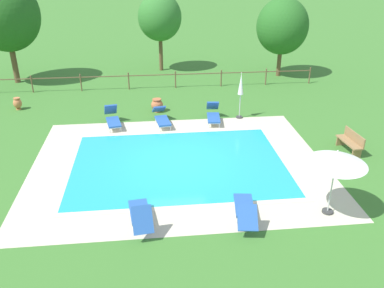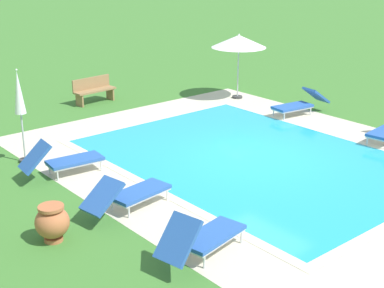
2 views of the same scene
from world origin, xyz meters
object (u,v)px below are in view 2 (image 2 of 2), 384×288
at_px(sun_lounger_south_near_corner, 203,237).
at_px(patio_umbrella_open_foreground, 239,42).
at_px(sun_lounger_north_far, 64,160).
at_px(terracotta_urn_by_tree, 52,222).
at_px(sun_lounger_north_end, 299,104).
at_px(sun_lounger_north_near_steps, 129,194).
at_px(wooden_bench_lawn_side, 94,89).
at_px(patio_umbrella_closed_row_west, 19,100).

height_order(sun_lounger_south_near_corner, patio_umbrella_open_foreground, patio_umbrella_open_foreground).
relative_size(sun_lounger_north_far, sun_lounger_south_near_corner, 1.01).
bearing_deg(patio_umbrella_open_foreground, terracotta_urn_by_tree, 118.01).
xyz_separation_m(sun_lounger_south_near_corner, terracotta_urn_by_tree, (2.20, 1.73, -0.01)).
bearing_deg(terracotta_urn_by_tree, sun_lounger_south_near_corner, -141.84).
bearing_deg(terracotta_urn_by_tree, sun_lounger_north_end, -76.01).
height_order(sun_lounger_north_near_steps, sun_lounger_south_near_corner, sun_lounger_south_near_corner).
distance_m(sun_lounger_north_near_steps, sun_lounger_south_near_corner, 2.37).
height_order(sun_lounger_north_far, sun_lounger_north_end, sun_lounger_north_far).
xyz_separation_m(sun_lounger_north_end, sun_lounger_south_near_corner, (-4.66, 8.16, 0.02)).
bearing_deg(sun_lounger_south_near_corner, patio_umbrella_open_foreground, -47.51).
xyz_separation_m(sun_lounger_north_near_steps, wooden_bench_lawn_side, (7.82, -3.83, 0.10)).
xyz_separation_m(sun_lounger_south_near_corner, patio_umbrella_closed_row_west, (6.34, 0.38, 1.22)).
bearing_deg(patio_umbrella_open_foreground, wooden_bench_lawn_side, 56.86).
bearing_deg(terracotta_urn_by_tree, sun_lounger_north_far, -31.71).
height_order(sun_lounger_north_far, patio_umbrella_closed_row_west, patio_umbrella_closed_row_west).
height_order(patio_umbrella_open_foreground, wooden_bench_lawn_side, patio_umbrella_open_foreground).
relative_size(sun_lounger_north_end, wooden_bench_lawn_side, 1.36).
relative_size(patio_umbrella_open_foreground, terracotta_urn_by_tree, 3.21).
distance_m(patio_umbrella_open_foreground, patio_umbrella_closed_row_west, 8.58).
bearing_deg(patio_umbrella_open_foreground, sun_lounger_north_near_steps, 122.24).
distance_m(sun_lounger_north_end, terracotta_urn_by_tree, 10.19).
distance_m(sun_lounger_north_far, patio_umbrella_open_foreground, 8.68).
bearing_deg(patio_umbrella_open_foreground, sun_lounger_north_far, 107.05).
relative_size(sun_lounger_south_near_corner, wooden_bench_lawn_side, 1.29).
xyz_separation_m(sun_lounger_north_far, sun_lounger_north_end, (-0.27, -8.20, -0.01)).
bearing_deg(wooden_bench_lawn_side, sun_lounger_north_far, 143.08).
xyz_separation_m(patio_umbrella_open_foreground, patio_umbrella_closed_row_west, (-1.10, 8.50, -0.39)).
relative_size(sun_lounger_north_far, terracotta_urn_by_tree, 2.81).
distance_m(sun_lounger_north_end, sun_lounger_south_near_corner, 9.40).
relative_size(patio_umbrella_open_foreground, wooden_bench_lawn_side, 1.48).
xyz_separation_m(sun_lounger_north_near_steps, sun_lounger_north_far, (2.57, 0.12, 0.01)).
relative_size(sun_lounger_south_near_corner, patio_umbrella_open_foreground, 0.87).
relative_size(sun_lounger_north_near_steps, sun_lounger_north_far, 1.04).
bearing_deg(sun_lounger_north_end, wooden_bench_lawn_side, 37.61).
distance_m(sun_lounger_south_near_corner, patio_umbrella_open_foreground, 11.13).
height_order(sun_lounger_north_near_steps, patio_umbrella_closed_row_west, patio_umbrella_closed_row_west).
distance_m(patio_umbrella_closed_row_west, wooden_bench_lawn_side, 5.87).
xyz_separation_m(patio_umbrella_closed_row_west, terracotta_urn_by_tree, (-4.14, 1.35, -1.23)).
relative_size(sun_lounger_north_end, patio_umbrella_closed_row_west, 0.87).
xyz_separation_m(sun_lounger_north_far, terracotta_urn_by_tree, (-2.74, 1.69, -0.00)).
height_order(sun_lounger_north_end, sun_lounger_south_near_corner, sun_lounger_south_near_corner).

